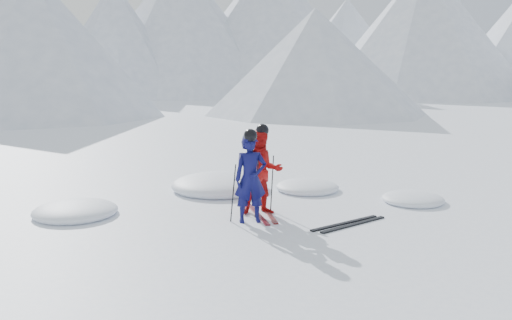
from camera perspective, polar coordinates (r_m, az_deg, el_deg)
name	(u,v)px	position (r m, az deg, el deg)	size (l,w,h in m)	color
ground	(324,211)	(11.46, 7.19, -5.31)	(160.00, 160.00, 0.00)	white
mountain_range	(150,19)	(46.26, -11.11, 14.37)	(106.15, 62.94, 15.53)	#B2BCD1
skier_blue	(250,179)	(10.38, -0.58, -1.99)	(0.62, 0.41, 1.71)	#0B0C47
skier_red	(262,172)	(10.96, 0.67, -1.27)	(0.85, 0.66, 1.74)	red
pole_blue_left	(233,193)	(10.46, -2.42, -3.50)	(0.02, 0.02, 1.14)	black
pole_blue_right	(257,189)	(10.77, 0.06, -3.10)	(0.02, 0.02, 1.14)	black
pole_red_left	(244,185)	(11.12, -1.29, -2.64)	(0.02, 0.02, 1.16)	black
pole_red_right	(272,183)	(11.28, 1.70, -2.45)	(0.02, 0.02, 1.16)	black
ski_worn_left	(257,213)	(11.11, 0.11, -5.65)	(0.09, 1.70, 0.03)	black
ski_worn_right	(267,212)	(11.21, 1.22, -5.51)	(0.09, 1.70, 0.03)	black
ski_loose_a	(345,223)	(10.58, 9.32, -6.58)	(0.09, 1.70, 0.03)	black
ski_loose_b	(354,225)	(10.52, 10.23, -6.70)	(0.09, 1.70, 0.03)	black
snow_lumps	(227,195)	(12.70, -3.04, -3.74)	(8.46, 4.85, 0.52)	white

